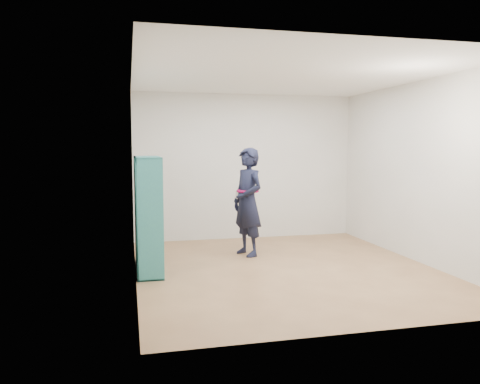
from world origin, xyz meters
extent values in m
plane|color=brown|center=(0.00, 0.00, 0.00)|extent=(4.50, 4.50, 0.00)
plane|color=white|center=(0.00, 0.00, 2.60)|extent=(4.50, 4.50, 0.00)
cube|color=beige|center=(-2.00, 0.00, 1.30)|extent=(0.02, 4.50, 2.60)
cube|color=beige|center=(2.00, 0.00, 1.30)|extent=(0.02, 4.50, 2.60)
cube|color=beige|center=(0.00, 2.25, 1.30)|extent=(4.00, 0.02, 2.60)
cube|color=beige|center=(0.00, -2.25, 1.30)|extent=(4.00, 0.02, 2.60)
cube|color=#286F7F|center=(-1.82, -0.18, 0.77)|extent=(0.34, 0.02, 1.53)
cube|color=#286F7F|center=(-1.82, 0.94, 0.77)|extent=(0.34, 0.02, 1.53)
cube|color=#286F7F|center=(-1.82, 0.38, 0.01)|extent=(0.34, 1.15, 0.02)
cube|color=#286F7F|center=(-1.82, 0.38, 1.52)|extent=(0.34, 1.15, 0.02)
cube|color=#286F7F|center=(-1.98, 0.38, 0.77)|extent=(0.02, 1.15, 1.53)
cube|color=#286F7F|center=(-1.82, 0.20, 0.77)|extent=(0.31, 0.02, 1.49)
cube|color=#286F7F|center=(-1.82, 0.56, 0.77)|extent=(0.31, 0.02, 1.49)
cube|color=#286F7F|center=(-1.82, 0.38, 0.40)|extent=(0.31, 1.10, 0.02)
cube|color=#286F7F|center=(-1.82, 0.38, 0.77)|extent=(0.31, 1.10, 0.02)
cube|color=#286F7F|center=(-1.82, 0.38, 1.14)|extent=(0.31, 1.10, 0.02)
cube|color=beige|center=(-1.80, 0.01, 0.06)|extent=(0.21, 0.13, 0.05)
cube|color=black|center=(-1.79, -0.04, 0.54)|extent=(0.17, 0.15, 0.26)
cube|color=maroon|center=(-1.79, -0.04, 0.92)|extent=(0.17, 0.15, 0.28)
cube|color=silver|center=(-1.80, 0.01, 1.19)|extent=(0.21, 0.13, 0.08)
cube|color=navy|center=(-1.79, 0.32, 0.17)|extent=(0.17, 0.15, 0.26)
cube|color=brown|center=(-1.79, 0.32, 0.52)|extent=(0.17, 0.15, 0.22)
cube|color=#BFB28C|center=(-1.80, 0.37, 0.82)|extent=(0.21, 0.13, 0.08)
cube|color=#26594C|center=(-1.79, 0.32, 1.26)|extent=(0.17, 0.15, 0.22)
cube|color=beige|center=(-1.79, 0.69, 0.15)|extent=(0.17, 0.15, 0.23)
cube|color=black|center=(-1.80, 0.74, 0.45)|extent=(0.21, 0.13, 0.08)
cube|color=maroon|center=(-1.79, 0.69, 0.89)|extent=(0.17, 0.15, 0.22)
cube|color=silver|center=(-1.79, 0.69, 1.29)|extent=(0.17, 0.15, 0.27)
imported|color=black|center=(-0.30, 0.92, 0.83)|extent=(0.59, 0.71, 1.65)
torus|color=#960B46|center=(-0.30, 0.92, 0.99)|extent=(0.44, 0.44, 0.04)
cube|color=silver|center=(-0.46, 0.96, 0.93)|extent=(0.04, 0.09, 0.14)
cube|color=black|center=(-0.46, 0.96, 0.93)|extent=(0.04, 0.09, 0.13)
camera|label=1|loc=(-2.06, -5.95, 1.67)|focal=35.00mm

